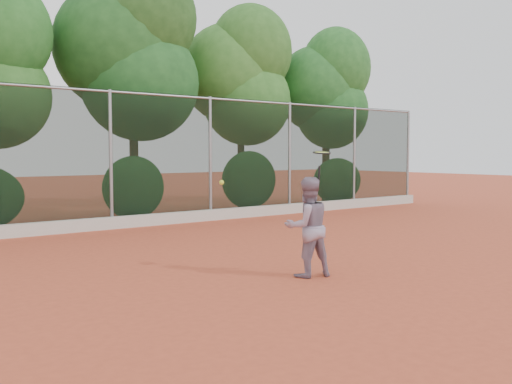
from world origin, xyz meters
TOP-DOWN VIEW (x-y plane):
  - ground at (0.00, 0.00)m, footprint 80.00×80.00m
  - concrete_curb at (0.00, 6.82)m, footprint 24.00×0.20m
  - tennis_player at (0.05, -0.23)m, footprint 0.88×0.76m
  - chainlink_fence at (-0.00, 7.00)m, footprint 24.09×0.09m
  - foliage_backdrop at (-0.55, 8.98)m, footprint 23.70×3.63m
  - tennis_racket at (0.29, -0.29)m, footprint 0.37×0.37m
  - tennis_ball_in_flight at (-1.22, 0.26)m, footprint 0.07×0.07m

SIDE VIEW (x-z plane):
  - ground at x=0.00m, z-range 0.00..0.00m
  - concrete_curb at x=0.00m, z-range 0.00..0.30m
  - tennis_player at x=0.05m, z-range 0.00..1.55m
  - tennis_ball_in_flight at x=-1.22m, z-range 1.45..1.52m
  - chainlink_fence at x=0.00m, z-range 0.11..3.61m
  - tennis_racket at x=0.29m, z-range 1.62..2.14m
  - foliage_backdrop at x=-0.55m, z-range 0.63..8.18m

